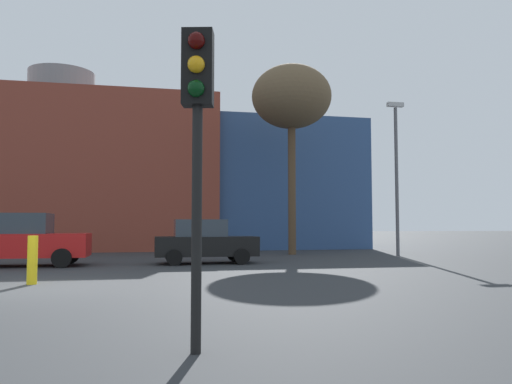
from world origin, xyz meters
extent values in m
plane|color=#2D3033|center=(0.00, 0.00, 0.00)|extent=(200.00, 200.00, 0.00)
cube|color=brown|center=(-2.86, 20.59, 4.52)|extent=(18.72, 10.06, 9.03)
cube|color=#2D4C7F|center=(11.21, 20.59, 4.02)|extent=(9.41, 9.05, 8.03)
cylinder|color=slate|center=(-2.86, 20.59, 10.03)|extent=(4.00, 4.00, 2.00)
cube|color=red|center=(-1.63, 6.76, 0.74)|extent=(4.33, 1.86, 0.82)
cube|color=#333D47|center=(-1.89, 6.76, 1.51)|extent=(2.16, 1.65, 0.72)
cylinder|color=black|center=(-0.24, 7.71, 0.33)|extent=(0.66, 0.23, 0.66)
cylinder|color=black|center=(-0.24, 5.82, 0.33)|extent=(0.66, 0.23, 0.66)
cube|color=black|center=(4.79, 6.76, 0.66)|extent=(3.84, 1.65, 0.73)
cube|color=#333D47|center=(4.56, 6.76, 1.34)|extent=(1.92, 1.46, 0.64)
cylinder|color=black|center=(6.03, 7.61, 0.29)|extent=(0.59, 0.20, 0.59)
cylinder|color=black|center=(6.03, 5.92, 0.29)|extent=(0.59, 0.20, 0.59)
cylinder|color=black|center=(3.56, 7.61, 0.29)|extent=(0.59, 0.20, 0.59)
cylinder|color=black|center=(3.56, 5.92, 0.29)|extent=(0.59, 0.20, 0.59)
cylinder|color=black|center=(3.22, -6.64, 1.42)|extent=(0.12, 0.12, 2.85)
cube|color=black|center=(3.22, -6.64, 3.30)|extent=(0.41, 0.32, 0.90)
sphere|color=#3C0605|center=(3.19, -6.78, 3.58)|extent=(0.20, 0.20, 0.20)
sphere|color=#F2A514|center=(3.19, -6.78, 3.30)|extent=(0.20, 0.20, 0.20)
sphere|color=black|center=(3.19, -6.78, 3.02)|extent=(0.20, 0.20, 0.20)
cylinder|color=brown|center=(9.63, 11.79, 3.42)|extent=(0.39, 0.39, 6.84)
ellipsoid|color=brown|center=(9.63, 11.79, 7.95)|extent=(4.03, 4.03, 3.22)
cylinder|color=yellow|center=(-0.13, 0.89, 0.60)|extent=(0.24, 0.24, 1.19)
cylinder|color=#59595E|center=(14.13, 9.48, 3.54)|extent=(0.16, 0.16, 7.07)
cube|color=#B2B2B2|center=(14.13, 9.48, 7.22)|extent=(0.80, 0.24, 0.20)
camera|label=1|loc=(2.69, -12.48, 1.45)|focal=35.43mm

